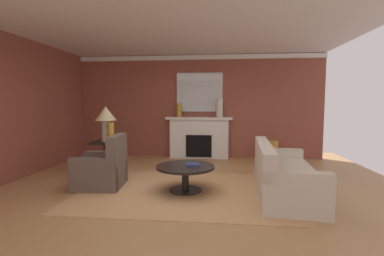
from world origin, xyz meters
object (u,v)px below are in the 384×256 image
Objects in this scene: fireplace at (199,139)px; mantel_mirror at (200,92)px; vase_tall_corner at (273,151)px; table_lamp at (106,117)px; coffee_table at (185,172)px; vase_mantel_left at (179,110)px; sofa at (283,177)px; armchair_near_window at (102,170)px; vase_on_side_table at (111,132)px; side_table at (107,155)px; vase_mantel_right at (219,108)px.

mantel_mirror reaches higher than fireplace.
table_lamp is at bearing -156.88° from vase_tall_corner.
coffee_table is 2.61× the size of vase_mantel_left.
sofa is 3.73m from table_lamp.
mantel_mirror is 0.76m from vase_mantel_left.
armchair_near_window is 1.53m from coffee_table.
vase_on_side_table is (-1.69, -2.15, -0.91)m from mantel_mirror.
armchair_near_window is at bearing 178.50° from sofa.
vase_on_side_table is at bearing -128.12° from mantel_mirror.
mantel_mirror reaches higher than sofa.
side_table is at bearing -133.88° from fireplace.
vase_mantel_right reaches higher than table_lamp.
side_table is at bearing 141.34° from vase_on_side_table.
table_lamp is (-0.32, 0.95, 0.92)m from armchair_near_window.
mantel_mirror is 0.59× the size of sofa.
mantel_mirror is at bearing 167.78° from vase_tall_corner.
coffee_table is 2.30m from table_lamp.
table_lamp reaches higher than side_table.
vase_tall_corner is 1.16× the size of vase_mantel_right.
fireplace is at bearing 118.88° from sofa.
sofa is at bearing 0.40° from coffee_table.
vase_on_side_table is (-3.32, 0.92, 0.61)m from sofa.
side_table is 1.26× the size of vase_tall_corner.
vase_tall_corner is 4.07m from vase_on_side_table.
sofa is at bearing -16.64° from table_lamp.
fireplace is 3.76× the size of vase_mantel_right.
armchair_near_window is 2.30× the size of vase_on_side_table.
vase_mantel_left is at bearing 100.72° from coffee_table.
side_table is at bearing -124.68° from vase_mantel_left.
vase_mantel_left reaches higher than fireplace.
vase_on_side_table is 2.33m from vase_mantel_left.
vase_mantel_right reaches higher than vase_tall_corner.
vase_on_side_table reaches higher than sofa.
vase_tall_corner is 1.79m from vase_mantel_right.
coffee_table is 2.01m from vase_on_side_table.
side_table is (-0.32, 0.95, 0.09)m from armchair_near_window.
vase_mantel_right is (2.39, 1.86, 0.15)m from table_lamp.
table_lamp is at bearing 108.48° from armchair_near_window.
coffee_table is 2.43× the size of vase_on_side_table.
mantel_mirror is 0.73m from vase_mantel_right.
fireplace is 1.89× the size of armchair_near_window.
vase_on_side_table is (-0.17, 0.83, 0.60)m from armchair_near_window.
vase_mantel_right is at bearing 169.80° from vase_tall_corner.
vase_tall_corner is (1.94, -0.30, -0.26)m from fireplace.
coffee_table is 1.81× the size of vase_tall_corner.
vase_mantel_left is (1.29, 1.86, 0.92)m from side_table.
vase_mantel_left is at bearing 55.32° from side_table.
vase_mantel_left is (-2.49, 0.25, 1.05)m from vase_tall_corner.
mantel_mirror reaches higher than vase_mantel_left.
vase_mantel_right is at bearing -17.18° from mantel_mirror.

